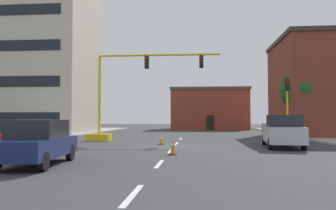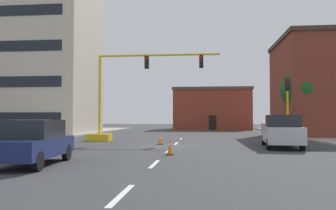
{
  "view_description": "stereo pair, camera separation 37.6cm",
  "coord_description": "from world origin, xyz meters",
  "px_view_note": "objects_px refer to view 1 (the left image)",
  "views": [
    {
      "loc": [
        1.55,
        -22.07,
        1.82
      ],
      "look_at": [
        -0.85,
        5.0,
        2.84
      ],
      "focal_mm": 36.82,
      "sensor_mm": 36.0,
      "label": 1
    },
    {
      "loc": [
        1.93,
        -22.03,
        1.82
      ],
      "look_at": [
        -0.85,
        5.0,
        2.84
      ],
      "focal_mm": 36.82,
      "sensor_mm": 36.0,
      "label": 2
    }
  ],
  "objects_px": {
    "sedan_red_mid_left": "(26,135)",
    "traffic_cone_roadside_a": "(173,147)",
    "sedan_navy_near_left": "(37,142)",
    "traffic_light_pole_right": "(287,95)",
    "traffic_cone_roadside_b": "(161,139)",
    "pickup_truck_silver": "(282,132)",
    "traffic_signal_gantry": "(117,111)",
    "tree_right_mid": "(300,90)"
  },
  "relations": [
    {
      "from": "traffic_cone_roadside_b",
      "to": "pickup_truck_silver",
      "type": "bearing_deg",
      "value": -13.42
    },
    {
      "from": "traffic_light_pole_right",
      "to": "tree_right_mid",
      "type": "bearing_deg",
      "value": 65.35
    },
    {
      "from": "tree_right_mid",
      "to": "traffic_cone_roadside_b",
      "type": "height_order",
      "value": "tree_right_mid"
    },
    {
      "from": "traffic_cone_roadside_a",
      "to": "traffic_cone_roadside_b",
      "type": "relative_size",
      "value": 1.1
    },
    {
      "from": "sedan_navy_near_left",
      "to": "traffic_cone_roadside_b",
      "type": "height_order",
      "value": "sedan_navy_near_left"
    },
    {
      "from": "traffic_cone_roadside_a",
      "to": "traffic_cone_roadside_b",
      "type": "xyz_separation_m",
      "value": [
        -1.3,
        6.61,
        -0.04
      ]
    },
    {
      "from": "traffic_light_pole_right",
      "to": "sedan_red_mid_left",
      "type": "distance_m",
      "value": 18.26
    },
    {
      "from": "traffic_signal_gantry",
      "to": "traffic_cone_roadside_b",
      "type": "bearing_deg",
      "value": -38.81
    },
    {
      "from": "sedan_navy_near_left",
      "to": "sedan_red_mid_left",
      "type": "relative_size",
      "value": 1.0
    },
    {
      "from": "traffic_signal_gantry",
      "to": "traffic_light_pole_right",
      "type": "xyz_separation_m",
      "value": [
        13.06,
        -0.22,
        1.21
      ]
    },
    {
      "from": "traffic_signal_gantry",
      "to": "sedan_navy_near_left",
      "type": "height_order",
      "value": "traffic_signal_gantry"
    },
    {
      "from": "pickup_truck_silver",
      "to": "sedan_red_mid_left",
      "type": "distance_m",
      "value": 14.93
    },
    {
      "from": "traffic_light_pole_right",
      "to": "traffic_cone_roadside_b",
      "type": "distance_m",
      "value": 10.15
    },
    {
      "from": "pickup_truck_silver",
      "to": "sedan_navy_near_left",
      "type": "distance_m",
      "value": 14.4
    },
    {
      "from": "sedan_red_mid_left",
      "to": "pickup_truck_silver",
      "type": "bearing_deg",
      "value": 14.43
    },
    {
      "from": "traffic_light_pole_right",
      "to": "pickup_truck_silver",
      "type": "distance_m",
      "value": 5.57
    },
    {
      "from": "traffic_signal_gantry",
      "to": "traffic_cone_roadside_b",
      "type": "relative_size",
      "value": 14.71
    },
    {
      "from": "pickup_truck_silver",
      "to": "sedan_navy_near_left",
      "type": "xyz_separation_m",
      "value": [
        -11.3,
        -8.92,
        -0.09
      ]
    },
    {
      "from": "traffic_light_pole_right",
      "to": "sedan_navy_near_left",
      "type": "bearing_deg",
      "value": -133.22
    },
    {
      "from": "traffic_signal_gantry",
      "to": "traffic_light_pole_right",
      "type": "height_order",
      "value": "traffic_signal_gantry"
    },
    {
      "from": "traffic_light_pole_right",
      "to": "sedan_red_mid_left",
      "type": "height_order",
      "value": "traffic_light_pole_right"
    },
    {
      "from": "sedan_navy_near_left",
      "to": "sedan_red_mid_left",
      "type": "distance_m",
      "value": 6.09
    },
    {
      "from": "sedan_red_mid_left",
      "to": "traffic_signal_gantry",
      "type": "bearing_deg",
      "value": 71.38
    },
    {
      "from": "sedan_navy_near_left",
      "to": "traffic_cone_roadside_a",
      "type": "height_order",
      "value": "sedan_navy_near_left"
    },
    {
      "from": "sedan_navy_near_left",
      "to": "traffic_cone_roadside_a",
      "type": "distance_m",
      "value": 6.45
    },
    {
      "from": "traffic_light_pole_right",
      "to": "tree_right_mid",
      "type": "distance_m",
      "value": 5.99
    },
    {
      "from": "traffic_cone_roadside_a",
      "to": "sedan_navy_near_left",
      "type": "bearing_deg",
      "value": -139.89
    },
    {
      "from": "traffic_light_pole_right",
      "to": "sedan_navy_near_left",
      "type": "relative_size",
      "value": 1.04
    },
    {
      "from": "pickup_truck_silver",
      "to": "traffic_cone_roadside_a",
      "type": "height_order",
      "value": "pickup_truck_silver"
    },
    {
      "from": "traffic_light_pole_right",
      "to": "traffic_cone_roadside_b",
      "type": "relative_size",
      "value": 6.8
    },
    {
      "from": "tree_right_mid",
      "to": "traffic_cone_roadside_b",
      "type": "distance_m",
      "value": 14.85
    },
    {
      "from": "traffic_signal_gantry",
      "to": "traffic_cone_roadside_a",
      "type": "height_order",
      "value": "traffic_signal_gantry"
    },
    {
      "from": "traffic_cone_roadside_a",
      "to": "traffic_cone_roadside_b",
      "type": "bearing_deg",
      "value": 101.13
    },
    {
      "from": "traffic_light_pole_right",
      "to": "sedan_navy_near_left",
      "type": "xyz_separation_m",
      "value": [
        -12.82,
        -13.64,
        -2.64
      ]
    },
    {
      "from": "sedan_red_mid_left",
      "to": "sedan_navy_near_left",
      "type": "bearing_deg",
      "value": -58.72
    },
    {
      "from": "tree_right_mid",
      "to": "sedan_navy_near_left",
      "type": "relative_size",
      "value": 1.34
    },
    {
      "from": "traffic_signal_gantry",
      "to": "traffic_cone_roadside_b",
      "type": "xyz_separation_m",
      "value": [
        3.86,
        -3.11,
        -1.98
      ]
    },
    {
      "from": "traffic_signal_gantry",
      "to": "sedan_red_mid_left",
      "type": "relative_size",
      "value": 2.24
    },
    {
      "from": "sedan_red_mid_left",
      "to": "traffic_cone_roadside_a",
      "type": "bearing_deg",
      "value": -7.46
    },
    {
      "from": "pickup_truck_silver",
      "to": "traffic_cone_roadside_b",
      "type": "height_order",
      "value": "pickup_truck_silver"
    },
    {
      "from": "traffic_light_pole_right",
      "to": "traffic_signal_gantry",
      "type": "bearing_deg",
      "value": 179.02
    },
    {
      "from": "sedan_navy_near_left",
      "to": "traffic_cone_roadside_b",
      "type": "bearing_deg",
      "value": 71.4
    }
  ]
}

